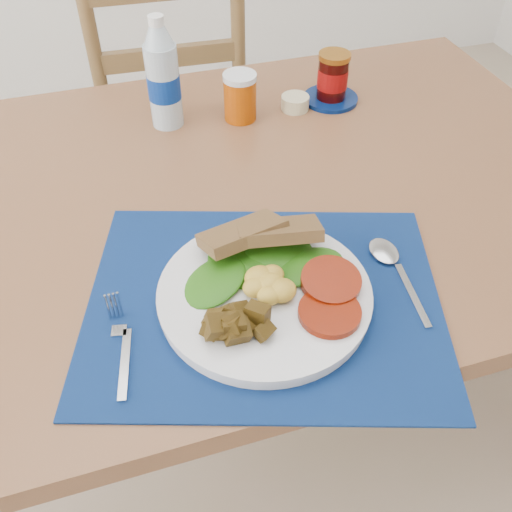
{
  "coord_description": "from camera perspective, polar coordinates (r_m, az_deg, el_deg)",
  "views": [
    {
      "loc": [
        -0.19,
        -0.58,
        1.37
      ],
      "look_at": [
        -0.02,
        -0.03,
        0.8
      ],
      "focal_mm": 40.0,
      "sensor_mm": 36.0,
      "label": 1
    }
  ],
  "objects": [
    {
      "name": "chair_far",
      "position": [
        1.71,
        -8.69,
        16.32
      ],
      "size": [
        0.44,
        0.42,
        1.14
      ],
      "rotation": [
        0.0,
        0.0,
        3.09
      ],
      "color": "brown",
      "rests_on": "ground"
    },
    {
      "name": "fork",
      "position": [
        0.78,
        -13.33,
        -8.41
      ],
      "size": [
        0.03,
        0.16,
        0.0
      ],
      "rotation": [
        0.0,
        0.0,
        -0.2
      ],
      "color": "#B2B5BA",
      "rests_on": "placemat"
    },
    {
      "name": "ramekin",
      "position": [
        1.23,
        3.93,
        15.05
      ],
      "size": [
        0.06,
        0.06,
        0.03
      ],
      "primitive_type": "cylinder",
      "color": "beige",
      "rests_on": "table"
    },
    {
      "name": "water_bottle",
      "position": [
        1.16,
        -9.26,
        17.05
      ],
      "size": [
        0.06,
        0.06,
        0.22
      ],
      "color": "#ADBFCC",
      "rests_on": "table"
    },
    {
      "name": "table",
      "position": [
        1.06,
        -2.8,
        3.08
      ],
      "size": [
        1.4,
        0.9,
        0.75
      ],
      "color": "brown",
      "rests_on": "ground"
    },
    {
      "name": "placemat",
      "position": [
        0.82,
        0.83,
        -4.49
      ],
      "size": [
        0.6,
        0.53,
        0.0
      ],
      "primitive_type": "cube",
      "rotation": [
        0.0,
        0.0,
        -0.31
      ],
      "color": "black",
      "rests_on": "table"
    },
    {
      "name": "ground",
      "position": [
        1.49,
        0.31,
        -21.75
      ],
      "size": [
        4.0,
        4.0,
        0.0
      ],
      "primitive_type": "plane",
      "color": "tan",
      "rests_on": "ground"
    },
    {
      "name": "juice_glass",
      "position": [
        1.18,
        -1.6,
        15.51
      ],
      "size": [
        0.07,
        0.07,
        0.09
      ],
      "primitive_type": "cylinder",
      "color": "#AA4104",
      "rests_on": "table"
    },
    {
      "name": "jam_on_saucer",
      "position": [
        1.26,
        7.64,
        17.02
      ],
      "size": [
        0.12,
        0.12,
        0.1
      ],
      "color": "#051950",
      "rests_on": "table"
    },
    {
      "name": "breakfast_plate",
      "position": [
        0.79,
        0.54,
        -3.73
      ],
      "size": [
        0.3,
        0.3,
        0.07
      ],
      "rotation": [
        0.0,
        0.0,
        0.07
      ],
      "color": "silver",
      "rests_on": "placemat"
    },
    {
      "name": "spoon",
      "position": [
        0.88,
        13.45,
        -0.85
      ],
      "size": [
        0.04,
        0.18,
        0.01
      ],
      "rotation": [
        0.0,
        0.0,
        -0.13
      ],
      "color": "#B2B5BA",
      "rests_on": "placemat"
    }
  ]
}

